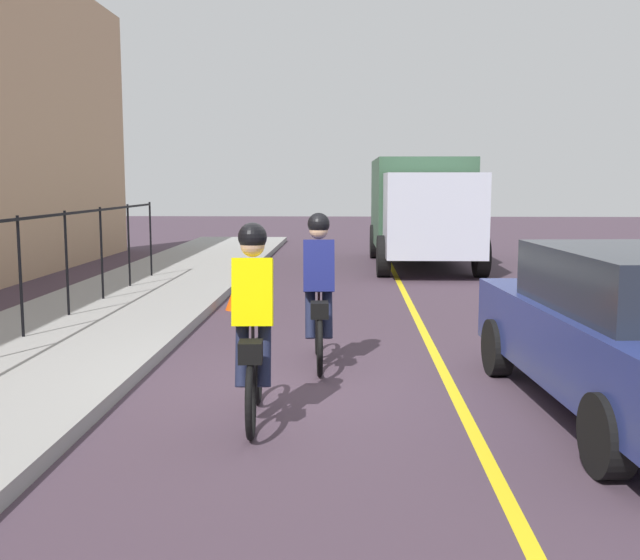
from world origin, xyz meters
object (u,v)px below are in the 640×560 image
(cyclist_lead, at_px, (253,324))
(patrol_sedan, at_px, (636,330))
(box_truck_background, at_px, (422,206))
(traffic_cone_near, at_px, (236,296))
(cyclist_follow, at_px, (319,291))

(cyclist_lead, distance_m, patrol_sedan, 3.53)
(patrol_sedan, distance_m, box_truck_background, 12.93)
(patrol_sedan, xyz_separation_m, traffic_cone_near, (5.76, 4.59, -0.59))
(box_truck_background, xyz_separation_m, traffic_cone_near, (-7.14, 3.84, -1.31))
(cyclist_lead, height_order, cyclist_follow, same)
(box_truck_background, distance_m, traffic_cone_near, 8.21)
(cyclist_lead, relative_size, cyclist_follow, 1.00)
(patrol_sedan, xyz_separation_m, box_truck_background, (12.89, 0.75, 0.73))
(box_truck_background, bearing_deg, cyclist_lead, -12.25)
(box_truck_background, relative_size, traffic_cone_near, 14.08)
(cyclist_lead, height_order, traffic_cone_near, cyclist_lead)
(cyclist_lead, xyz_separation_m, box_truck_background, (13.21, -2.76, 0.64))
(patrol_sedan, bearing_deg, box_truck_background, -0.98)
(patrol_sedan, height_order, traffic_cone_near, patrol_sedan)
(patrol_sedan, relative_size, traffic_cone_near, 9.47)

